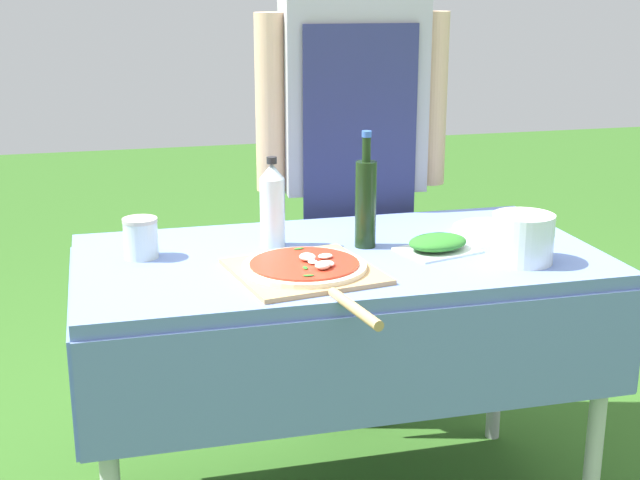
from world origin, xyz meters
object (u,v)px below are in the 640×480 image
(water_bottle, at_px, (272,205))
(mixing_tub, at_px, (523,238))
(pizza_on_peel, at_px, (307,270))
(person_cook, at_px, (353,143))
(oil_bottle, at_px, (366,201))
(herb_container, at_px, (438,244))
(plate_stack, at_px, (495,231))
(prep_table, at_px, (338,287))
(sauce_jar, at_px, (141,240))

(water_bottle, distance_m, mixing_tub, 0.66)
(pizza_on_peel, bearing_deg, person_cook, 55.88)
(pizza_on_peel, xyz_separation_m, oil_bottle, (0.21, 0.20, 0.11))
(water_bottle, relative_size, mixing_tub, 1.56)
(herb_container, bearing_deg, plate_stack, 27.27)
(prep_table, relative_size, herb_container, 6.04)
(sauce_jar, bearing_deg, prep_table, -10.27)
(plate_stack, bearing_deg, sauce_jar, 178.29)
(oil_bottle, bearing_deg, mixing_tub, -33.28)
(water_bottle, height_order, plate_stack, water_bottle)
(prep_table, relative_size, mixing_tub, 8.79)
(oil_bottle, height_order, mixing_tub, oil_bottle)
(sauce_jar, bearing_deg, water_bottle, 2.59)
(water_bottle, relative_size, plate_stack, 1.03)
(pizza_on_peel, xyz_separation_m, mixing_tub, (0.56, -0.03, 0.05))
(water_bottle, distance_m, herb_container, 0.45)
(mixing_tub, xyz_separation_m, sauce_jar, (-0.94, 0.28, -0.02))
(herb_container, bearing_deg, prep_table, 169.26)
(pizza_on_peel, height_order, oil_bottle, oil_bottle)
(pizza_on_peel, relative_size, sauce_jar, 5.55)
(water_bottle, bearing_deg, pizza_on_peel, -83.35)
(plate_stack, height_order, sauce_jar, sauce_jar)
(prep_table, xyz_separation_m, water_bottle, (-0.15, 0.11, 0.21))
(prep_table, relative_size, pizza_on_peel, 2.37)
(water_bottle, height_order, mixing_tub, water_bottle)
(pizza_on_peel, relative_size, oil_bottle, 1.86)
(oil_bottle, bearing_deg, person_cook, 77.62)
(prep_table, distance_m, oil_bottle, 0.24)
(pizza_on_peel, xyz_separation_m, herb_container, (0.38, 0.11, 0.01))
(herb_container, xyz_separation_m, sauce_jar, (-0.76, 0.14, 0.02))
(prep_table, xyz_separation_m, oil_bottle, (0.09, 0.04, 0.22))
(pizza_on_peel, bearing_deg, herb_container, 6.11)
(person_cook, bearing_deg, pizza_on_peel, 68.42)
(prep_table, bearing_deg, mixing_tub, -23.15)
(prep_table, height_order, herb_container, herb_container)
(plate_stack, bearing_deg, person_cook, 120.21)
(oil_bottle, xyz_separation_m, herb_container, (0.17, -0.09, -0.10))
(person_cook, xyz_separation_m, water_bottle, (-0.35, -0.43, -0.08))
(person_cook, height_order, oil_bottle, person_cook)
(person_cook, relative_size, pizza_on_peel, 2.83)
(herb_container, height_order, sauce_jar, sauce_jar)
(prep_table, relative_size, sauce_jar, 13.13)
(pizza_on_peel, xyz_separation_m, water_bottle, (-0.03, 0.26, 0.10))
(person_cook, height_order, water_bottle, person_cook)
(person_cook, bearing_deg, prep_table, 73.19)
(oil_bottle, relative_size, plate_stack, 1.32)
(pizza_on_peel, xyz_separation_m, sauce_jar, (-0.38, 0.25, 0.03))
(sauce_jar, bearing_deg, oil_bottle, -4.72)
(oil_bottle, relative_size, sauce_jar, 2.99)
(pizza_on_peel, height_order, mixing_tub, mixing_tub)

